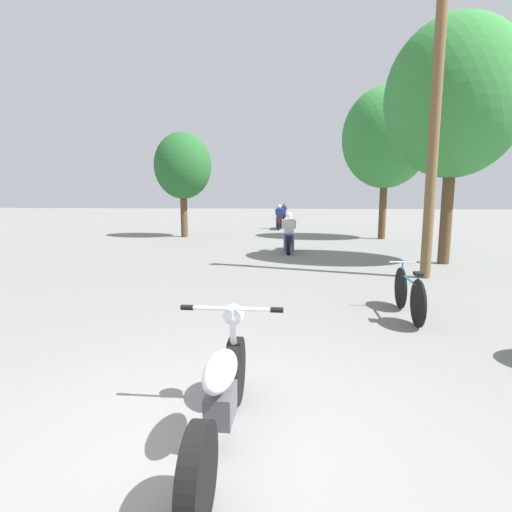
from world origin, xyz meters
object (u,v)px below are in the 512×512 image
at_px(roadside_tree_right_far, 386,138).
at_px(motorcycle_foreground, 222,393).
at_px(roadside_tree_left, 183,166).
at_px(roadside_tree_right_near, 455,99).
at_px(bicycle_parked, 409,294).
at_px(motorcycle_rider_mid, 279,220).
at_px(motorcycle_rider_lead, 289,237).
at_px(utility_pole, 435,118).
at_px(motorcycle_rider_far, 284,213).

distance_m(roadside_tree_right_far, motorcycle_foreground, 16.85).
bearing_deg(motorcycle_foreground, roadside_tree_left, 106.76).
bearing_deg(roadside_tree_right_near, bicycle_parked, -114.23).
xyz_separation_m(motorcycle_rider_mid, bicycle_parked, (2.79, -17.26, -0.16)).
relative_size(motorcycle_rider_lead, motorcycle_rider_mid, 0.97).
height_order(utility_pole, motorcycle_rider_lead, utility_pole).
bearing_deg(motorcycle_rider_mid, motorcycle_rider_far, 90.23).
xyz_separation_m(utility_pole, motorcycle_rider_mid, (-4.06, 14.01, -3.13)).
distance_m(roadside_tree_right_near, roadside_tree_left, 11.74).
height_order(motorcycle_foreground, motorcycle_rider_mid, motorcycle_rider_mid).
xyz_separation_m(roadside_tree_right_far, motorcycle_rider_mid, (-4.87, 5.11, -3.92)).
bearing_deg(motorcycle_rider_lead, motorcycle_rider_far, 92.21).
bearing_deg(roadside_tree_right_far, motorcycle_foreground, -105.76).
xyz_separation_m(roadside_tree_right_far, motorcycle_rider_lead, (-4.12, -4.66, -3.95)).
height_order(motorcycle_foreground, motorcycle_rider_far, motorcycle_rider_far).
height_order(utility_pole, roadside_tree_right_far, utility_pole).
xyz_separation_m(motorcycle_foreground, motorcycle_rider_mid, (-0.43, 20.85, 0.11)).
bearing_deg(bicycle_parked, roadside_tree_left, 120.32).
bearing_deg(motorcycle_rider_far, utility_pole, -80.62).
distance_m(roadside_tree_right_far, motorcycle_rider_mid, 8.08).
distance_m(motorcycle_rider_mid, motorcycle_rider_far, 10.80).
bearing_deg(motorcycle_rider_far, bicycle_parked, -84.23).
relative_size(motorcycle_rider_lead, motorcycle_rider_far, 1.00).
relative_size(roadside_tree_left, motorcycle_foreground, 2.36).
relative_size(motorcycle_rider_far, bicycle_parked, 1.19).
relative_size(utility_pole, motorcycle_rider_lead, 3.49).
xyz_separation_m(roadside_tree_left, motorcycle_rider_far, (4.27, 15.91, -2.81)).
bearing_deg(motorcycle_rider_lead, utility_pole, -52.06).
bearing_deg(roadside_tree_left, motorcycle_rider_lead, -42.61).
height_order(roadside_tree_left, motorcycle_rider_lead, roadside_tree_left).
relative_size(utility_pole, roadside_tree_right_far, 1.07).
relative_size(roadside_tree_right_near, motorcycle_foreground, 3.26).
height_order(utility_pole, motorcycle_rider_mid, utility_pole).
xyz_separation_m(roadside_tree_right_near, motorcycle_rider_lead, (-4.48, 2.08, -4.03)).
height_order(roadside_tree_right_far, motorcycle_rider_far, roadside_tree_right_far).
xyz_separation_m(motorcycle_rider_far, bicycle_parked, (2.84, -28.06, -0.11)).
height_order(roadside_tree_right_near, motorcycle_rider_mid, roadside_tree_right_near).
height_order(roadside_tree_right_near, bicycle_parked, roadside_tree_right_near).
bearing_deg(motorcycle_rider_far, roadside_tree_right_far, -72.82).
relative_size(roadside_tree_right_far, motorcycle_foreground, 3.24).
bearing_deg(utility_pole, motorcycle_rider_mid, 106.15).
relative_size(utility_pole, roadside_tree_right_near, 1.07).
bearing_deg(roadside_tree_right_near, roadside_tree_right_far, 93.01).
xyz_separation_m(motorcycle_foreground, motorcycle_rider_lead, (0.32, 11.09, 0.09)).
distance_m(roadside_tree_left, motorcycle_rider_mid, 7.24).
relative_size(roadside_tree_left, bicycle_parked, 2.84).
bearing_deg(motorcycle_foreground, utility_pole, 62.07).
bearing_deg(motorcycle_rider_lead, bicycle_parked, -74.75).
relative_size(roadside_tree_left, motorcycle_rider_lead, 2.37).
height_order(roadside_tree_right_far, roadside_tree_left, roadside_tree_right_far).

